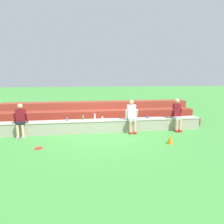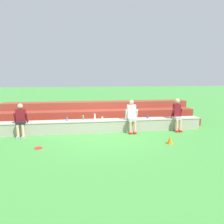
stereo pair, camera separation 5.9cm
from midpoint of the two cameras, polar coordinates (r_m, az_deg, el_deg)
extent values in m
plane|color=#428E3D|center=(8.55, -3.17, -6.37)|extent=(80.00, 80.00, 0.00)
cube|color=#A8A08E|center=(8.70, -3.33, -4.16)|extent=(9.27, 0.48, 0.56)
cube|color=#BCB39F|center=(8.64, -3.35, -2.46)|extent=(9.31, 0.52, 0.04)
cube|color=maroon|center=(9.48, -3.74, -3.54)|extent=(10.28, 0.77, 0.37)
cube|color=maroon|center=(10.19, -4.10, -1.49)|extent=(10.28, 0.77, 0.73)
cube|color=brown|center=(10.91, -4.41, 0.28)|extent=(10.28, 0.77, 1.10)
cylinder|color=#DBAD89|center=(8.70, -26.56, -5.28)|extent=(0.11, 0.11, 0.56)
cylinder|color=#DBAD89|center=(8.64, -25.28, -5.29)|extent=(0.11, 0.11, 0.56)
cube|color=#99999E|center=(8.73, -26.51, -6.87)|extent=(0.10, 0.22, 0.08)
cube|color=#99999E|center=(8.67, -25.23, -6.88)|extent=(0.10, 0.22, 0.08)
cube|color=black|center=(8.71, -25.85, -2.95)|extent=(0.33, 0.31, 0.12)
cube|color=maroon|center=(8.74, -25.81, -0.83)|extent=(0.37, 0.20, 0.50)
sphere|color=#DBAD89|center=(8.69, -26.00, 1.59)|extent=(0.21, 0.21, 0.21)
cylinder|color=maroon|center=(8.82, -27.24, -1.61)|extent=(0.08, 0.18, 0.43)
cylinder|color=maroon|center=(8.68, -24.31, -1.56)|extent=(0.08, 0.19, 0.43)
cylinder|color=#DBAD89|center=(8.45, 5.31, -4.64)|extent=(0.11, 0.11, 0.56)
cylinder|color=#DBAD89|center=(8.50, 6.66, -4.57)|extent=(0.11, 0.11, 0.56)
cube|color=red|center=(8.48, 5.34, -6.27)|extent=(0.10, 0.22, 0.08)
cube|color=red|center=(8.53, 6.70, -6.19)|extent=(0.10, 0.22, 0.08)
cube|color=#B2B2B7|center=(8.52, 5.80, -2.20)|extent=(0.34, 0.34, 0.12)
cube|color=white|center=(8.58, 5.63, 0.23)|extent=(0.37, 0.20, 0.58)
sphere|color=#DBAD89|center=(8.52, 5.68, 2.92)|extent=(0.19, 0.19, 0.19)
cylinder|color=white|center=(8.53, 4.10, -0.69)|extent=(0.08, 0.15, 0.43)
cylinder|color=white|center=(8.65, 7.17, -0.60)|extent=(0.08, 0.22, 0.42)
cylinder|color=#DBAD89|center=(9.19, 18.55, -3.90)|extent=(0.11, 0.11, 0.56)
cylinder|color=#DBAD89|center=(9.27, 19.48, -3.84)|extent=(0.11, 0.11, 0.56)
cube|color=red|center=(9.22, 18.57, -5.40)|extent=(0.10, 0.22, 0.08)
cube|color=red|center=(9.30, 19.50, -5.33)|extent=(0.10, 0.22, 0.08)
cube|color=#B2B2B7|center=(9.28, 18.76, -1.67)|extent=(0.28, 0.33, 0.12)
cube|color=maroon|center=(9.32, 18.55, 0.57)|extent=(0.31, 0.20, 0.58)
sphere|color=#DBAD89|center=(9.26, 18.70, 3.16)|extent=(0.23, 0.23, 0.23)
cylinder|color=maroon|center=(9.23, 17.43, -0.28)|extent=(0.08, 0.25, 0.42)
cylinder|color=maroon|center=(9.42, 19.66, -0.21)|extent=(0.08, 0.18, 0.43)
cylinder|color=blue|center=(8.58, -13.49, -2.05)|extent=(0.06, 0.06, 0.19)
cylinder|color=black|center=(8.56, -13.52, -1.36)|extent=(0.04, 0.04, 0.02)
cylinder|color=silver|center=(8.61, -5.37, -1.54)|extent=(0.07, 0.07, 0.25)
cylinder|color=white|center=(8.58, -5.39, -0.65)|extent=(0.04, 0.04, 0.02)
cylinder|color=green|center=(8.61, -8.80, -1.79)|extent=(0.06, 0.06, 0.20)
cylinder|color=white|center=(8.59, -8.83, -1.05)|extent=(0.04, 0.04, 0.02)
cylinder|color=white|center=(8.66, -3.12, -1.88)|extent=(0.08, 0.08, 0.13)
cylinder|color=blue|center=(9.09, 10.37, -1.42)|extent=(0.09, 0.09, 0.13)
cylinder|color=blue|center=(9.71, 19.35, -1.17)|extent=(0.09, 0.09, 0.10)
cylinder|color=red|center=(7.29, -21.31, -10.06)|extent=(0.27, 0.27, 0.02)
cone|color=orange|center=(7.54, 16.80, -7.93)|extent=(0.21, 0.21, 0.31)
camera|label=1|loc=(0.03, -90.19, -0.04)|focal=30.57mm
camera|label=2|loc=(0.03, 89.81, 0.04)|focal=30.57mm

